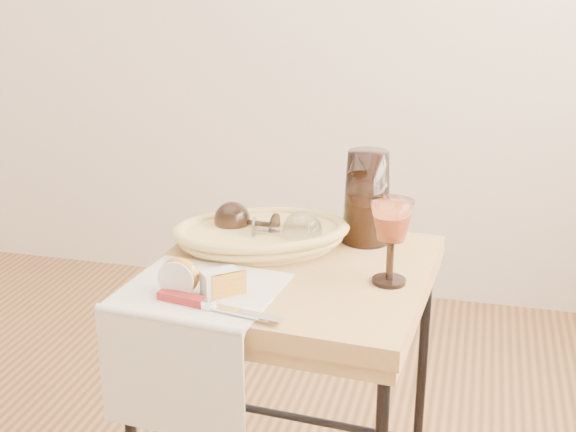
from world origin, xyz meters
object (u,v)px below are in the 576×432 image
(side_table, at_px, (290,415))
(table_knife, at_px, (213,304))
(wine_goblet, at_px, (391,242))
(apple_half, at_px, (180,275))
(goblet_lying_b, at_px, (282,230))
(tea_towel, at_px, (200,290))
(goblet_lying_a, at_px, (250,222))
(pitcher, at_px, (367,197))
(bread_basket, at_px, (262,237))

(side_table, distance_m, table_knife, 0.46)
(wine_goblet, bearing_deg, apple_half, -157.24)
(goblet_lying_b, xyz_separation_m, table_knife, (-0.05, -0.31, -0.04))
(table_knife, bearing_deg, wine_goblet, 46.04)
(side_table, xyz_separation_m, tea_towel, (-0.14, -0.17, 0.37))
(side_table, bearing_deg, goblet_lying_a, 139.73)
(apple_half, bearing_deg, pitcher, 52.37)
(pitcher, xyz_separation_m, wine_goblet, (0.08, -0.22, -0.02))
(side_table, xyz_separation_m, bread_basket, (-0.09, 0.09, 0.39))
(side_table, bearing_deg, tea_towel, -129.78)
(goblet_lying_a, relative_size, apple_half, 1.73)
(tea_towel, relative_size, apple_half, 3.78)
(side_table, xyz_separation_m, pitcher, (0.13, 0.19, 0.47))
(side_table, height_order, goblet_lying_a, goblet_lying_a)
(bread_basket, bearing_deg, apple_half, -130.50)
(bread_basket, height_order, table_knife, bread_basket)
(tea_towel, xyz_separation_m, wine_goblet, (0.35, 0.14, 0.09))
(bread_basket, height_order, pitcher, pitcher)
(tea_towel, xyz_separation_m, pitcher, (0.27, 0.36, 0.10))
(bread_basket, relative_size, goblet_lying_a, 2.59)
(apple_half, bearing_deg, tea_towel, 39.91)
(tea_towel, height_order, bread_basket, bread_basket)
(pitcher, bearing_deg, tea_towel, -147.93)
(bread_basket, relative_size, table_knife, 1.40)
(tea_towel, xyz_separation_m, table_knife, (0.06, -0.08, 0.01))
(goblet_lying_a, distance_m, pitcher, 0.27)
(pitcher, xyz_separation_m, apple_half, (-0.30, -0.38, -0.06))
(pitcher, height_order, apple_half, pitcher)
(side_table, bearing_deg, apple_half, -131.40)
(goblet_lying_a, bearing_deg, table_knife, 103.11)
(tea_towel, xyz_separation_m, apple_half, (-0.03, -0.02, 0.04))
(pitcher, bearing_deg, apple_half, -148.99)
(bread_basket, height_order, goblet_lying_a, goblet_lying_a)
(goblet_lying_a, bearing_deg, side_table, 147.02)
(goblet_lying_b, bearing_deg, table_knife, -109.19)
(side_table, distance_m, apple_half, 0.48)
(goblet_lying_a, distance_m, goblet_lying_b, 0.09)
(table_knife, bearing_deg, pitcher, 74.13)
(side_table, height_order, pitcher, pitcher)
(bread_basket, height_order, goblet_lying_b, goblet_lying_b)
(bread_basket, bearing_deg, pitcher, 1.12)
(bread_basket, relative_size, apple_half, 4.47)
(pitcher, bearing_deg, side_table, -145.42)
(bread_basket, bearing_deg, wine_goblet, -45.47)
(tea_towel, xyz_separation_m, bread_basket, (0.05, 0.25, 0.02))
(side_table, height_order, bread_basket, bread_basket)
(apple_half, bearing_deg, goblet_lying_a, 80.87)
(wine_goblet, xyz_separation_m, apple_half, (-0.38, -0.16, -0.05))
(side_table, relative_size, table_knife, 2.92)
(side_table, distance_m, goblet_lying_b, 0.43)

